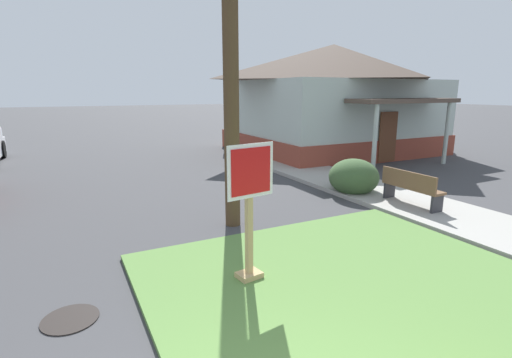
{
  "coord_description": "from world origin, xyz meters",
  "views": [
    {
      "loc": [
        -1.13,
        -1.63,
        2.86
      ],
      "look_at": [
        1.84,
        4.2,
        1.35
      ],
      "focal_mm": 26.89,
      "sensor_mm": 36.0,
      "label": 1
    }
  ],
  "objects": [
    {
      "name": "street_bench",
      "position": [
        6.34,
        4.72,
        0.59
      ],
      "size": [
        0.41,
        1.6,
        0.85
      ],
      "color": "brown",
      "rests_on": "sidewalk_strip"
    },
    {
      "name": "manhole_cover",
      "position": [
        -1.27,
        3.34,
        0.01
      ],
      "size": [
        0.7,
        0.7,
        0.02
      ],
      "primitive_type": "cylinder",
      "color": "black",
      "rests_on": "ground"
    },
    {
      "name": "stop_sign",
      "position": [
        1.21,
        3.17,
        1.1
      ],
      "size": [
        0.78,
        0.33,
        2.06
      ],
      "color": "tan",
      "rests_on": "grass_corner_patch"
    },
    {
      "name": "sidewalk_strip",
      "position": [
        6.63,
        6.23,
        0.06
      ],
      "size": [
        2.2,
        17.08,
        0.12
      ],
      "primitive_type": "cube",
      "color": "#9E9B93",
      "rests_on": "ground"
    },
    {
      "name": "shrub_by_curb",
      "position": [
        6.05,
        6.43,
        0.51
      ],
      "size": [
        1.38,
        1.38,
        1.02
      ],
      "primitive_type": "ellipsoid",
      "color": "#3C5731",
      "rests_on": "ground"
    },
    {
      "name": "grass_corner_patch",
      "position": [
        2.51,
        1.96,
        0.04
      ],
      "size": [
        5.86,
        5.94,
        0.08
      ],
      "primitive_type": "cube",
      "color": "#567F3D",
      "rests_on": "ground"
    },
    {
      "name": "corner_house",
      "position": [
        10.59,
        13.37,
        2.55
      ],
      "size": [
        8.79,
        8.95,
        4.97
      ],
      "color": "brown",
      "rests_on": "ground"
    }
  ]
}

